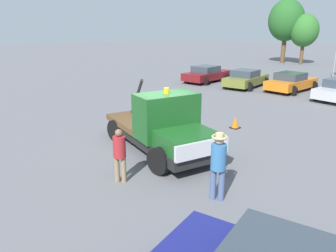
{
  "coord_description": "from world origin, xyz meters",
  "views": [
    {
      "loc": [
        8.47,
        -7.96,
        4.5
      ],
      "look_at": [
        0.5,
        0.0,
        1.05
      ],
      "focal_mm": 35.0,
      "sensor_mm": 36.0,
      "label": 1
    }
  ],
  "objects_px": {
    "person_near_truck": "(218,161)",
    "traffic_cone": "(235,123)",
    "person_at_hood": "(120,152)",
    "tow_truck": "(163,128)",
    "tree_left": "(286,20)",
    "parked_car_maroon": "(207,74)",
    "tree_center": "(304,31)",
    "parked_car_olive": "(246,79)",
    "parked_car_orange": "(291,82)"
  },
  "relations": [
    {
      "from": "person_near_truck",
      "to": "traffic_cone",
      "type": "xyz_separation_m",
      "value": [
        -3.32,
        5.82,
        -0.86
      ]
    },
    {
      "from": "person_near_truck",
      "to": "person_at_hood",
      "type": "relative_size",
      "value": 1.14
    },
    {
      "from": "tow_truck",
      "to": "person_near_truck",
      "type": "xyz_separation_m",
      "value": [
        3.47,
        -1.35,
        0.16
      ]
    },
    {
      "from": "tree_left",
      "to": "parked_car_maroon",
      "type": "bearing_deg",
      "value": -82.56
    },
    {
      "from": "person_at_hood",
      "to": "parked_car_maroon",
      "type": "relative_size",
      "value": 0.35
    },
    {
      "from": "tree_left",
      "to": "tree_center",
      "type": "xyz_separation_m",
      "value": [
        2.31,
        0.19,
        -1.18
      ]
    },
    {
      "from": "person_near_truck",
      "to": "parked_car_olive",
      "type": "bearing_deg",
      "value": 2.09
    },
    {
      "from": "tree_left",
      "to": "traffic_cone",
      "type": "bearing_deg",
      "value": -67.36
    },
    {
      "from": "parked_car_orange",
      "to": "tow_truck",
      "type": "bearing_deg",
      "value": -168.88
    },
    {
      "from": "tree_center",
      "to": "tow_truck",
      "type": "bearing_deg",
      "value": -74.31
    },
    {
      "from": "tow_truck",
      "to": "tree_left",
      "type": "bearing_deg",
      "value": 124.41
    },
    {
      "from": "person_near_truck",
      "to": "parked_car_olive",
      "type": "distance_m",
      "value": 17.63
    },
    {
      "from": "traffic_cone",
      "to": "person_at_hood",
      "type": "bearing_deg",
      "value": -84.72
    },
    {
      "from": "traffic_cone",
      "to": "parked_car_olive",
      "type": "bearing_deg",
      "value": 119.82
    },
    {
      "from": "tree_center",
      "to": "traffic_cone",
      "type": "xyz_separation_m",
      "value": [
        9.22,
        -27.83,
        -3.71
      ]
    },
    {
      "from": "parked_car_maroon",
      "to": "tow_truck",
      "type": "bearing_deg",
      "value": -149.98
    },
    {
      "from": "traffic_cone",
      "to": "tree_left",
      "type": "bearing_deg",
      "value": 112.64
    },
    {
      "from": "parked_car_maroon",
      "to": "person_at_hood",
      "type": "bearing_deg",
      "value": -152.15
    },
    {
      "from": "parked_car_maroon",
      "to": "parked_car_olive",
      "type": "relative_size",
      "value": 1.04
    },
    {
      "from": "parked_car_olive",
      "to": "traffic_cone",
      "type": "bearing_deg",
      "value": -157.08
    },
    {
      "from": "person_at_hood",
      "to": "parked_car_maroon",
      "type": "height_order",
      "value": "person_at_hood"
    },
    {
      "from": "parked_car_olive",
      "to": "tree_left",
      "type": "height_order",
      "value": "tree_left"
    },
    {
      "from": "tree_left",
      "to": "tree_center",
      "type": "relative_size",
      "value": 1.3
    },
    {
      "from": "parked_car_orange",
      "to": "person_near_truck",
      "type": "bearing_deg",
      "value": -157.98
    },
    {
      "from": "person_near_truck",
      "to": "parked_car_orange",
      "type": "xyz_separation_m",
      "value": [
        -5.6,
        16.22,
        -0.47
      ]
    },
    {
      "from": "person_near_truck",
      "to": "person_at_hood",
      "type": "xyz_separation_m",
      "value": [
        -2.67,
        -1.2,
        -0.15
      ]
    },
    {
      "from": "tree_left",
      "to": "traffic_cone",
      "type": "xyz_separation_m",
      "value": [
        11.53,
        -27.64,
        -4.89
      ]
    },
    {
      "from": "tree_center",
      "to": "traffic_cone",
      "type": "relative_size",
      "value": 10.74
    },
    {
      "from": "parked_car_maroon",
      "to": "traffic_cone",
      "type": "distance_m",
      "value": 13.11
    },
    {
      "from": "parked_car_maroon",
      "to": "tree_center",
      "type": "distance_m",
      "value": 18.74
    },
    {
      "from": "tow_truck",
      "to": "person_near_truck",
      "type": "relative_size",
      "value": 3.11
    },
    {
      "from": "person_at_hood",
      "to": "tree_center",
      "type": "bearing_deg",
      "value": 156.9
    },
    {
      "from": "parked_car_olive",
      "to": "parked_car_orange",
      "type": "height_order",
      "value": "same"
    },
    {
      "from": "tow_truck",
      "to": "tree_center",
      "type": "distance_m",
      "value": 33.67
    },
    {
      "from": "parked_car_maroon",
      "to": "traffic_cone",
      "type": "height_order",
      "value": "parked_car_maroon"
    },
    {
      "from": "tow_truck",
      "to": "person_at_hood",
      "type": "relative_size",
      "value": 3.53
    },
    {
      "from": "person_near_truck",
      "to": "tree_left",
      "type": "relative_size",
      "value": 0.25
    },
    {
      "from": "parked_car_maroon",
      "to": "parked_car_olive",
      "type": "xyz_separation_m",
      "value": [
        3.71,
        0.1,
        -0.0
      ]
    },
    {
      "from": "tow_truck",
      "to": "parked_car_olive",
      "type": "bearing_deg",
      "value": 125.65
    },
    {
      "from": "parked_car_orange",
      "to": "tree_left",
      "type": "bearing_deg",
      "value": 31.19
    },
    {
      "from": "parked_car_orange",
      "to": "traffic_cone",
      "type": "distance_m",
      "value": 10.66
    },
    {
      "from": "person_near_truck",
      "to": "parked_car_maroon",
      "type": "bearing_deg",
      "value": 11.66
    },
    {
      "from": "person_near_truck",
      "to": "parked_car_orange",
      "type": "bearing_deg",
      "value": -8.64
    },
    {
      "from": "person_at_hood",
      "to": "parked_car_maroon",
      "type": "xyz_separation_m",
      "value": [
        -9.79,
        16.4,
        -0.31
      ]
    },
    {
      "from": "parked_car_olive",
      "to": "tree_left",
      "type": "relative_size",
      "value": 0.59
    },
    {
      "from": "parked_car_olive",
      "to": "tree_center",
      "type": "height_order",
      "value": "tree_center"
    },
    {
      "from": "person_near_truck",
      "to": "parked_car_maroon",
      "type": "height_order",
      "value": "person_near_truck"
    },
    {
      "from": "person_at_hood",
      "to": "parked_car_orange",
      "type": "distance_m",
      "value": 17.67
    },
    {
      "from": "person_at_hood",
      "to": "parked_car_olive",
      "type": "relative_size",
      "value": 0.37
    },
    {
      "from": "person_near_truck",
      "to": "tree_center",
      "type": "xyz_separation_m",
      "value": [
        -12.54,
        33.64,
        2.85
      ]
    }
  ]
}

